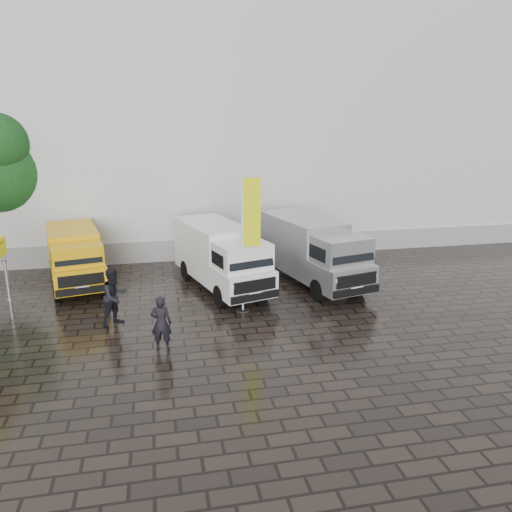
{
  "coord_description": "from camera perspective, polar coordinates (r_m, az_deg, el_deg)",
  "views": [
    {
      "loc": [
        -3.45,
        -15.19,
        6.64
      ],
      "look_at": [
        0.1,
        2.2,
        1.65
      ],
      "focal_mm": 35.0,
      "sensor_mm": 36.0,
      "label": 1
    }
  ],
  "objects": [
    {
      "name": "wheelie_bin",
      "position": [
        24.74,
        7.48,
        1.27
      ],
      "size": [
        0.79,
        0.79,
        1.08
      ],
      "primitive_type": "cube",
      "rotation": [
        0.0,
        0.0,
        -0.24
      ],
      "color": "black",
      "rests_on": "ground"
    },
    {
      "name": "person_front",
      "position": [
        14.89,
        -10.78,
        -7.55
      ],
      "size": [
        0.68,
        0.52,
        1.67
      ],
      "primitive_type": "imported",
      "rotation": [
        0.0,
        0.0,
        2.93
      ],
      "color": "black",
      "rests_on": "ground"
    },
    {
      "name": "exhibition_hall",
      "position": [
        31.67,
        -1.69,
        14.52
      ],
      "size": [
        44.0,
        16.0,
        12.0
      ],
      "primitive_type": "cube",
      "color": "silver",
      "rests_on": "ground"
    },
    {
      "name": "van_silver",
      "position": [
        20.42,
        6.49,
        0.42
      ],
      "size": [
        3.35,
        6.29,
        2.59
      ],
      "primitive_type": null,
      "rotation": [
        0.0,
        0.0,
        0.24
      ],
      "color": "#A7A9AC",
      "rests_on": "ground"
    },
    {
      "name": "person_tent",
      "position": [
        16.97,
        -15.85,
        -4.47
      ],
      "size": [
        1.19,
        1.17,
        1.93
      ],
      "primitive_type": "imported",
      "rotation": [
        0.0,
        0.0,
        0.72
      ],
      "color": "black",
      "rests_on": "ground"
    },
    {
      "name": "ground",
      "position": [
        16.94,
        1.16,
        -7.4
      ],
      "size": [
        120.0,
        120.0,
        0.0
      ],
      "primitive_type": "plane",
      "color": "black",
      "rests_on": "ground"
    },
    {
      "name": "van_white",
      "position": [
        19.71,
        -4.0,
        -0.23
      ],
      "size": [
        3.43,
        6.06,
        2.49
      ],
      "primitive_type": null,
      "rotation": [
        0.0,
        0.0,
        0.28
      ],
      "color": "white",
      "rests_on": "ground"
    },
    {
      "name": "flagpole",
      "position": [
        16.99,
        -0.96,
        2.33
      ],
      "size": [
        0.88,
        0.5,
        4.88
      ],
      "color": "black",
      "rests_on": "ground"
    },
    {
      "name": "van_yellow",
      "position": [
        21.32,
        -19.97,
        -0.27
      ],
      "size": [
        2.87,
        5.16,
        2.25
      ],
      "primitive_type": null,
      "rotation": [
        0.0,
        0.0,
        0.21
      ],
      "color": "#E2A50B",
      "rests_on": "ground"
    },
    {
      "name": "hall_plinth",
      "position": [
        24.56,
        1.65,
        1.2
      ],
      "size": [
        44.0,
        0.15,
        1.0
      ],
      "primitive_type": "cube",
      "color": "gray",
      "rests_on": "ground"
    }
  ]
}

